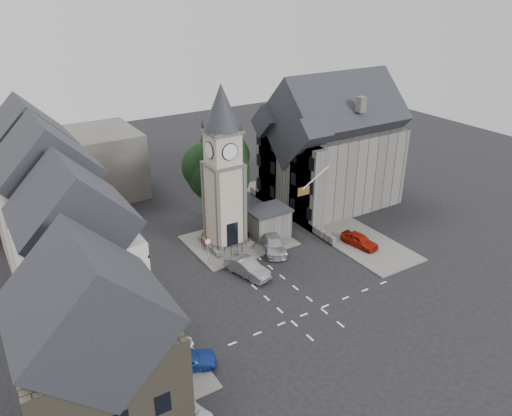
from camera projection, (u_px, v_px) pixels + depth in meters
ground at (269, 282)px, 44.43m from camera, size 120.00×120.00×0.00m
pavement_west at (110, 291)px, 43.04m from camera, size 6.00×30.00×0.14m
pavement_east at (319, 217)px, 56.32m from camera, size 6.00×26.00×0.14m
central_island at (238, 240)px, 51.29m from camera, size 10.00×8.00×0.16m
road_markings at (306, 314)px, 40.19m from camera, size 20.00×8.00×0.01m
clock_tower at (223, 170)px, 47.19m from camera, size 4.86×4.86×16.25m
stone_shelter at (268, 222)px, 51.86m from camera, size 4.30×3.30×3.08m
town_tree at (218, 162)px, 52.49m from camera, size 7.20×7.20×10.80m
warning_sign_post at (208, 246)px, 46.24m from camera, size 0.70×0.19×2.85m
terrace_pink at (37, 190)px, 46.59m from camera, size 8.10×7.60×12.80m
terrace_cream at (56, 223)px, 40.42m from camera, size 8.10×7.60×12.80m
terrace_tudor at (82, 272)px, 34.41m from camera, size 8.10×7.60×12.00m
building_sw_stone at (99, 368)px, 27.11m from camera, size 8.60×7.60×10.40m
backdrop_west at (53, 171)px, 58.60m from camera, size 20.00×10.00×8.00m
east_building at (330, 152)px, 57.75m from camera, size 14.40×11.40×12.60m
east_boundary_wall at (288, 213)px, 56.36m from camera, size 0.40×16.00×0.90m
flagpole at (316, 178)px, 48.41m from camera, size 3.68×0.10×2.74m
car_west_blue at (184, 360)px, 34.29m from camera, size 4.74×3.15×1.50m
car_west_silver at (161, 342)px, 35.98m from camera, size 4.34×4.05×1.45m
car_west_grey at (132, 299)px, 40.99m from camera, size 4.92×4.18×1.25m
car_island_silver at (247, 267)px, 45.20m from camera, size 2.81×4.91×1.53m
car_island_east at (273, 244)px, 49.28m from camera, size 3.67×5.24×1.41m
car_east_red at (359, 240)px, 50.08m from camera, size 2.26×4.23×1.37m
van_sw_white at (179, 412)px, 30.19m from camera, size 3.71×5.68×1.45m
pedestrian at (312, 209)px, 56.19m from camera, size 0.74×0.53×1.90m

